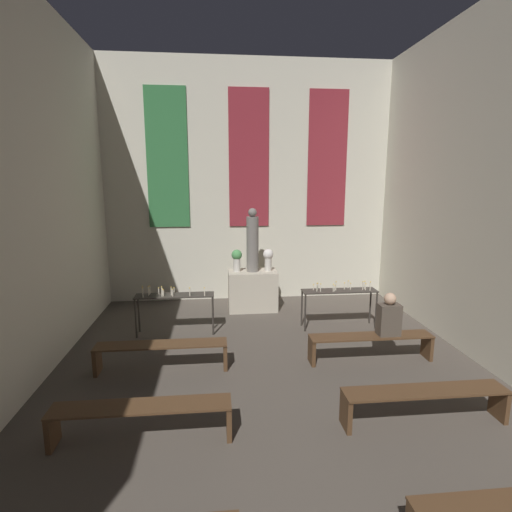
{
  "coord_description": "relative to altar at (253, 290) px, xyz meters",
  "views": [
    {
      "loc": [
        -0.83,
        0.93,
        3.03
      ],
      "look_at": [
        0.0,
        9.15,
        1.44
      ],
      "focal_mm": 28.0,
      "sensor_mm": 36.0,
      "label": 1
    }
  ],
  "objects": [
    {
      "name": "altar",
      "position": [
        0.0,
        0.0,
        0.0
      ],
      "size": [
        1.12,
        0.7,
        0.93
      ],
      "color": "#BCB29E",
      "rests_on": "ground_plane"
    },
    {
      "name": "candle_rack_right",
      "position": [
        1.67,
        -1.34,
        0.23
      ],
      "size": [
        1.54,
        0.38,
        0.99
      ],
      "color": "#332D28",
      "rests_on": "ground_plane"
    },
    {
      "name": "person_seated",
      "position": [
        2.02,
        -2.92,
        0.31
      ],
      "size": [
        0.36,
        0.24,
        0.73
      ],
      "color": "#4C4238",
      "rests_on": "pew_back_right"
    },
    {
      "name": "flower_vase_left",
      "position": [
        -0.37,
        0.0,
        0.77
      ],
      "size": [
        0.24,
        0.24,
        0.51
      ],
      "color": "beige",
      "rests_on": "altar"
    },
    {
      "name": "flower_vase_right",
      "position": [
        0.37,
        0.0,
        0.77
      ],
      "size": [
        0.24,
        0.24,
        0.51
      ],
      "color": "beige",
      "rests_on": "altar"
    },
    {
      "name": "candle_rack_left",
      "position": [
        -1.68,
        -1.34,
        0.23
      ],
      "size": [
        1.54,
        0.38,
        1.0
      ],
      "color": "#332D28",
      "rests_on": "ground_plane"
    },
    {
      "name": "pew_back_right",
      "position": [
        1.73,
        -2.92,
        -0.13
      ],
      "size": [
        2.08,
        0.36,
        0.45
      ],
      "color": "#4C331E",
      "rests_on": "ground_plane"
    },
    {
      "name": "statue",
      "position": [
        0.0,
        0.0,
        1.15
      ],
      "size": [
        0.28,
        0.28,
        1.46
      ],
      "color": "slate",
      "rests_on": "altar"
    },
    {
      "name": "pew_third_left",
      "position": [
        -1.73,
        -4.7,
        -0.13
      ],
      "size": [
        2.08,
        0.36,
        0.45
      ],
      "color": "#4C331E",
      "rests_on": "ground_plane"
    },
    {
      "name": "wall_back",
      "position": [
        0.0,
        1.0,
        2.51
      ],
      "size": [
        7.23,
        0.16,
        5.88
      ],
      "color": "beige",
      "rests_on": "ground_plane"
    },
    {
      "name": "pew_third_right",
      "position": [
        1.73,
        -4.7,
        -0.13
      ],
      "size": [
        2.08,
        0.36,
        0.45
      ],
      "color": "#4C331E",
      "rests_on": "ground_plane"
    },
    {
      "name": "pew_back_left",
      "position": [
        -1.73,
        -2.92,
        -0.13
      ],
      "size": [
        2.08,
        0.36,
        0.45
      ],
      "color": "#4C331E",
      "rests_on": "ground_plane"
    }
  ]
}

